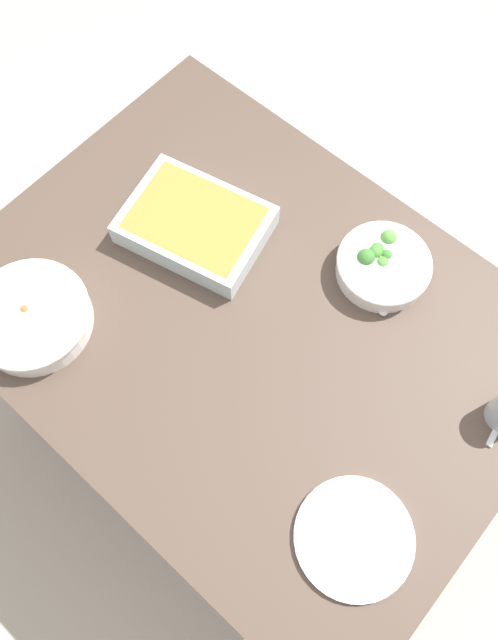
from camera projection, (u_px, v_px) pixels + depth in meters
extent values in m
plane|color=#B2A899|center=(249.00, 408.00, 1.96)|extent=(6.00, 6.00, 0.00)
cube|color=#4C3D33|center=(249.00, 324.00, 1.29)|extent=(1.20, 0.90, 0.04)
cylinder|color=#4C3D33|center=(202.00, 175.00, 1.88)|extent=(0.06, 0.06, 0.70)
cylinder|color=#4C3D33|center=(6.00, 353.00, 1.66)|extent=(0.06, 0.06, 0.70)
cylinder|color=white|center=(32.00, 318.00, 1.25)|extent=(0.24, 0.24, 0.05)
torus|color=white|center=(28.00, 313.00, 1.22)|extent=(0.25, 0.25, 0.01)
cylinder|color=olive|center=(32.00, 317.00, 1.24)|extent=(0.20, 0.20, 0.03)
sphere|color=#C66633|center=(25.00, 310.00, 1.23)|extent=(0.02, 0.02, 0.02)
sphere|color=silver|center=(16.00, 331.00, 1.21)|extent=(0.01, 0.01, 0.01)
sphere|color=silver|center=(41.00, 289.00, 1.25)|extent=(0.02, 0.02, 0.02)
cylinder|color=white|center=(382.00, 267.00, 1.29)|extent=(0.19, 0.19, 0.05)
torus|color=white|center=(385.00, 263.00, 1.27)|extent=(0.20, 0.20, 0.01)
cylinder|color=#8CB272|center=(383.00, 267.00, 1.29)|extent=(0.16, 0.16, 0.02)
sphere|color=#478C38|center=(375.00, 252.00, 1.28)|extent=(0.03, 0.03, 0.03)
sphere|color=#569E42|center=(384.00, 263.00, 1.28)|extent=(0.02, 0.02, 0.02)
sphere|color=#478C38|center=(377.00, 249.00, 1.29)|extent=(0.03, 0.03, 0.03)
sphere|color=#3D7A33|center=(366.00, 258.00, 1.28)|extent=(0.04, 0.04, 0.04)
sphere|color=#478C38|center=(382.00, 264.00, 1.27)|extent=(0.02, 0.02, 0.02)
sphere|color=#569E42|center=(388.00, 238.00, 1.30)|extent=(0.04, 0.04, 0.04)
sphere|color=#569E42|center=(382.00, 263.00, 1.27)|extent=(0.03, 0.03, 0.03)
sphere|color=#3D7A33|center=(386.00, 255.00, 1.28)|extent=(0.03, 0.03, 0.03)
cube|color=silver|center=(195.00, 225.00, 1.33)|extent=(0.34, 0.28, 0.06)
cube|color=gold|center=(195.00, 222.00, 1.32)|extent=(0.30, 0.25, 0.04)
cylinder|color=white|center=(354.00, 538.00, 1.10)|extent=(0.22, 0.22, 0.01)
ellipsoid|color=silver|center=(16.00, 303.00, 1.28)|extent=(0.04, 0.03, 0.01)
cube|color=silver|center=(380.00, 272.00, 1.31)|extent=(0.10, 0.12, 0.01)
ellipsoid|color=silver|center=(383.00, 307.00, 1.28)|extent=(0.05, 0.05, 0.01)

